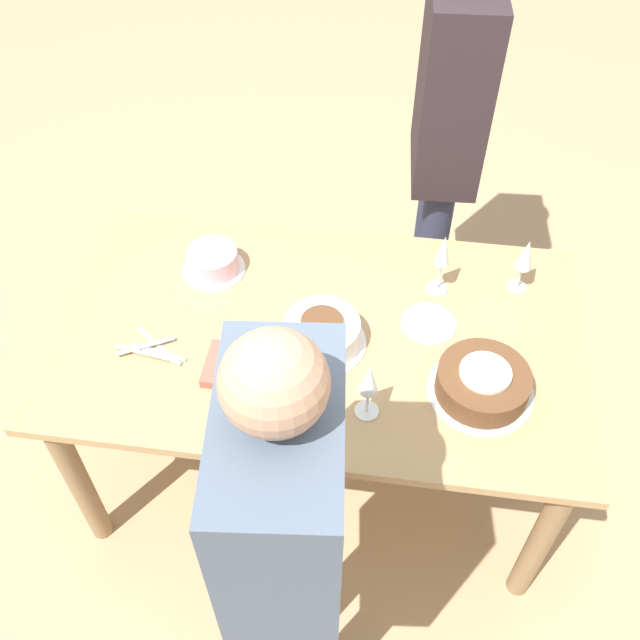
{
  "coord_description": "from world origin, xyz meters",
  "views": [
    {
      "loc": [
        0.19,
        -1.37,
        2.34
      ],
      "look_at": [
        0.0,
        0.0,
        0.78
      ],
      "focal_mm": 40.0,
      "sensor_mm": 36.0,
      "label": 1
    }
  ],
  "objects_px": {
    "wine_glass_far": "(526,257)",
    "person_watching": "(448,121)",
    "cake_center_white": "(322,333)",
    "person_cutting": "(286,538)",
    "cake_back_decorated": "(213,261)",
    "wine_glass_extra": "(369,382)",
    "wine_glass_near": "(443,254)",
    "cake_front_chocolate": "(483,383)"
  },
  "relations": [
    {
      "from": "wine_glass_far",
      "to": "person_watching",
      "type": "bearing_deg",
      "value": 115.81
    },
    {
      "from": "cake_center_white",
      "to": "person_cutting",
      "type": "bearing_deg",
      "value": -88.25
    },
    {
      "from": "person_watching",
      "to": "person_cutting",
      "type": "bearing_deg",
      "value": -14.31
    },
    {
      "from": "cake_back_decorated",
      "to": "person_watching",
      "type": "bearing_deg",
      "value": 39.55
    },
    {
      "from": "cake_center_white",
      "to": "wine_glass_extra",
      "type": "bearing_deg",
      "value": -55.59
    },
    {
      "from": "wine_glass_near",
      "to": "person_watching",
      "type": "height_order",
      "value": "person_watching"
    },
    {
      "from": "cake_center_white",
      "to": "wine_glass_extra",
      "type": "distance_m",
      "value": 0.28
    },
    {
      "from": "wine_glass_far",
      "to": "person_watching",
      "type": "distance_m",
      "value": 0.6
    },
    {
      "from": "cake_front_chocolate",
      "to": "wine_glass_extra",
      "type": "xyz_separation_m",
      "value": [
        -0.31,
        -0.11,
        0.09
      ]
    },
    {
      "from": "wine_glass_far",
      "to": "wine_glass_extra",
      "type": "relative_size",
      "value": 1.0
    },
    {
      "from": "cake_back_decorated",
      "to": "person_cutting",
      "type": "bearing_deg",
      "value": -66.95
    },
    {
      "from": "cake_center_white",
      "to": "wine_glass_far",
      "type": "relative_size",
      "value": 1.34
    },
    {
      "from": "wine_glass_extra",
      "to": "person_cutting",
      "type": "distance_m",
      "value": 0.5
    },
    {
      "from": "wine_glass_extra",
      "to": "person_cutting",
      "type": "bearing_deg",
      "value": -105.37
    },
    {
      "from": "cake_back_decorated",
      "to": "cake_center_white",
      "type": "bearing_deg",
      "value": -33.53
    },
    {
      "from": "cake_back_decorated",
      "to": "wine_glass_far",
      "type": "relative_size",
      "value": 1.03
    },
    {
      "from": "wine_glass_far",
      "to": "person_cutting",
      "type": "height_order",
      "value": "person_cutting"
    },
    {
      "from": "wine_glass_extra",
      "to": "person_watching",
      "type": "xyz_separation_m",
      "value": [
        0.17,
        1.06,
        0.11
      ]
    },
    {
      "from": "cake_front_chocolate",
      "to": "wine_glass_near",
      "type": "height_order",
      "value": "wine_glass_near"
    },
    {
      "from": "cake_center_white",
      "to": "person_watching",
      "type": "bearing_deg",
      "value": 69.06
    },
    {
      "from": "cake_back_decorated",
      "to": "wine_glass_extra",
      "type": "bearing_deg",
      "value": -41.63
    },
    {
      "from": "cake_back_decorated",
      "to": "wine_glass_near",
      "type": "xyz_separation_m",
      "value": [
        0.71,
        0.01,
        0.11
      ]
    },
    {
      "from": "cake_front_chocolate",
      "to": "person_watching",
      "type": "height_order",
      "value": "person_watching"
    },
    {
      "from": "person_cutting",
      "to": "cake_back_decorated",
      "type": "bearing_deg",
      "value": 16.97
    },
    {
      "from": "person_cutting",
      "to": "person_watching",
      "type": "height_order",
      "value": "person_watching"
    },
    {
      "from": "wine_glass_far",
      "to": "person_watching",
      "type": "height_order",
      "value": "person_watching"
    },
    {
      "from": "cake_front_chocolate",
      "to": "wine_glass_near",
      "type": "xyz_separation_m",
      "value": [
        -0.13,
        0.38,
        0.11
      ]
    },
    {
      "from": "wine_glass_far",
      "to": "person_cutting",
      "type": "distance_m",
      "value": 1.16
    },
    {
      "from": "wine_glass_near",
      "to": "person_cutting",
      "type": "height_order",
      "value": "person_cutting"
    },
    {
      "from": "cake_center_white",
      "to": "wine_glass_near",
      "type": "height_order",
      "value": "wine_glass_near"
    },
    {
      "from": "cake_center_white",
      "to": "cake_back_decorated",
      "type": "height_order",
      "value": "cake_center_white"
    },
    {
      "from": "cake_front_chocolate",
      "to": "wine_glass_extra",
      "type": "distance_m",
      "value": 0.34
    },
    {
      "from": "wine_glass_near",
      "to": "wine_glass_far",
      "type": "height_order",
      "value": "wine_glass_near"
    },
    {
      "from": "cake_back_decorated",
      "to": "wine_glass_extra",
      "type": "height_order",
      "value": "wine_glass_extra"
    },
    {
      "from": "cake_front_chocolate",
      "to": "wine_glass_near",
      "type": "bearing_deg",
      "value": 108.72
    },
    {
      "from": "cake_center_white",
      "to": "person_watching",
      "type": "height_order",
      "value": "person_watching"
    },
    {
      "from": "cake_center_white",
      "to": "cake_back_decorated",
      "type": "relative_size",
      "value": 1.3
    },
    {
      "from": "person_cutting",
      "to": "wine_glass_near",
      "type": "bearing_deg",
      "value": -23.62
    },
    {
      "from": "person_cutting",
      "to": "person_watching",
      "type": "bearing_deg",
      "value": -17.09
    },
    {
      "from": "cake_front_chocolate",
      "to": "wine_glass_near",
      "type": "relative_size",
      "value": 1.34
    },
    {
      "from": "cake_center_white",
      "to": "wine_glass_far",
      "type": "bearing_deg",
      "value": 28.27
    },
    {
      "from": "cake_front_chocolate",
      "to": "cake_back_decorated",
      "type": "bearing_deg",
      "value": 156.25
    }
  ]
}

